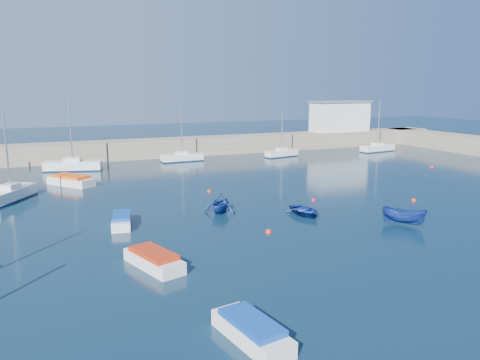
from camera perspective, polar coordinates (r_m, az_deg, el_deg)
name	(u,v)px	position (r m, az deg, el deg)	size (l,w,h in m)	color
ground	(371,251)	(30.83, 15.70, -8.34)	(220.00, 220.00, 0.00)	#0C2234
back_wall	(173,147)	(71.39, -8.16, 3.99)	(96.00, 4.50, 2.60)	gray
right_arm	(463,144)	(83.44, 25.49, 4.04)	(4.50, 32.00, 2.60)	gray
harbor_office	(340,117)	(84.07, 12.05, 7.52)	(10.00, 4.00, 5.00)	silver
sailboat_3	(11,194)	(47.28, -26.15, -1.53)	(4.44, 5.96, 7.93)	silver
sailboat_5	(73,165)	(61.50, -19.70, 1.70)	(7.08, 3.68, 9.03)	silver
sailboat_6	(182,157)	(65.74, -7.06, 2.76)	(5.89, 1.91, 7.70)	silver
sailboat_7	(282,153)	(69.96, 5.09, 3.29)	(5.38, 2.35, 6.96)	silver
sailboat_8	(378,148)	(78.66, 16.42, 3.76)	(6.35, 2.51, 8.12)	silver
motorboat_0	(154,259)	(27.48, -10.47, -9.51)	(2.77, 4.63, 0.98)	silver
motorboat_1	(122,220)	(35.92, -14.24, -4.76)	(2.03, 3.94, 0.92)	silver
motorboat_2	(71,180)	(52.29, -19.92, -0.05)	(4.72, 5.39, 1.10)	silver
motorboat_3	(252,331)	(19.83, 1.42, -17.88)	(2.07, 4.27, 0.96)	silver
dinghy_center	(305,211)	(38.11, 7.91, -3.73)	(2.40, 3.36, 0.70)	navy
dinghy_left	(220,203)	(38.38, -2.41, -2.82)	(2.64, 3.06, 1.61)	navy
dinghy_right	(404,216)	(37.21, 19.36, -4.17)	(1.24, 3.30, 1.28)	navy
buoy_0	(268,232)	(33.44, 3.49, -6.39)	(0.48, 0.48, 0.48)	red
buoy_1	(314,201)	(43.09, 8.96, -2.50)	(0.42, 0.42, 0.42)	red
buoy_2	(414,201)	(45.35, 20.42, -2.39)	(0.43, 0.43, 0.43)	red
buoy_3	(209,192)	(46.30, -3.78, -1.43)	(0.44, 0.44, 0.44)	red
buoy_4	(432,167)	(65.31, 22.35, 1.44)	(0.48, 0.48, 0.48)	red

